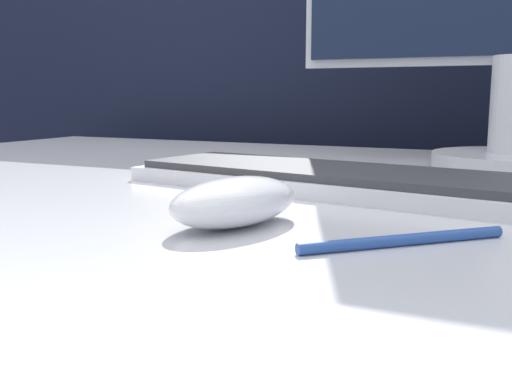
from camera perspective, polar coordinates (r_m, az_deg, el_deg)
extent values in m
cube|color=black|center=(1.30, 14.10, -1.08)|extent=(5.00, 0.03, 1.27)
ellipsoid|color=white|center=(0.46, -1.97, -0.91)|extent=(0.10, 0.14, 0.04)
cube|color=silver|center=(0.64, 7.34, 0.91)|extent=(0.47, 0.22, 0.02)
cube|color=#38383D|center=(0.64, 7.36, 1.98)|extent=(0.44, 0.20, 0.01)
cylinder|color=#284C9E|center=(0.41, 13.94, -4.45)|extent=(0.12, 0.11, 0.01)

